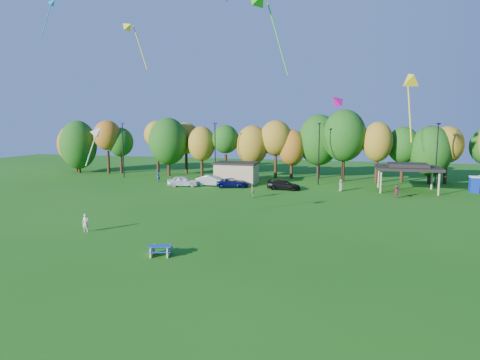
% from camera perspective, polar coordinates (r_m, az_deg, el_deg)
% --- Properties ---
extents(ground, '(160.00, 160.00, 0.00)m').
position_cam_1_polar(ground, '(26.22, -0.97, -13.06)').
color(ground, '#19600F').
rests_on(ground, ground).
extents(tree_line, '(93.57, 10.55, 11.15)m').
position_cam_1_polar(tree_line, '(69.61, 8.33, 4.94)').
color(tree_line, black).
rests_on(tree_line, ground).
extents(lamp_posts, '(64.50, 0.25, 9.09)m').
position_cam_1_polar(lamp_posts, '(63.91, 10.47, 3.73)').
color(lamp_posts, black).
rests_on(lamp_posts, ground).
extents(utility_building, '(6.30, 4.30, 3.25)m').
position_cam_1_polar(utility_building, '(64.25, -0.47, 0.96)').
color(utility_building, tan).
rests_on(utility_building, ground).
extents(pavilion, '(8.20, 6.20, 3.77)m').
position_cam_1_polar(pavilion, '(61.35, 21.47, 1.58)').
color(pavilion, tan).
rests_on(pavilion, ground).
extents(picnic_table, '(1.89, 1.69, 0.70)m').
position_cam_1_polar(picnic_table, '(30.89, -10.57, -9.13)').
color(picnic_table, tan).
rests_on(picnic_table, ground).
extents(kite_flyer, '(0.62, 0.45, 1.58)m').
position_cam_1_polar(kite_flyer, '(38.75, -19.90, -5.40)').
color(kite_flyer, beige).
rests_on(kite_flyer, ground).
extents(car_a, '(4.74, 2.67, 1.52)m').
position_cam_1_polar(car_a, '(62.21, -7.58, -0.15)').
color(car_a, white).
rests_on(car_a, ground).
extents(car_b, '(4.70, 1.70, 1.54)m').
position_cam_1_polar(car_b, '(62.16, -3.74, -0.10)').
color(car_b, '#A9AAAF').
rests_on(car_b, ground).
extents(car_c, '(5.04, 3.28, 1.29)m').
position_cam_1_polar(car_c, '(60.85, -0.97, -0.37)').
color(car_c, '#0C104B').
rests_on(car_c, ground).
extents(car_d, '(4.72, 2.25, 1.33)m').
position_cam_1_polar(car_d, '(59.01, 5.86, -0.65)').
color(car_d, black).
rests_on(car_d, ground).
extents(far_person_0, '(0.86, 1.07, 1.70)m').
position_cam_1_polar(far_person_0, '(52.61, 1.66, -1.45)').
color(far_person_0, '#648551').
rests_on(far_person_0, ground).
extents(far_person_1, '(0.80, 0.96, 1.78)m').
position_cam_1_polar(far_person_1, '(67.89, -10.94, 0.55)').
color(far_person_1, '#4A62A3').
rests_on(far_person_1, ground).
extents(far_person_3, '(0.79, 1.59, 1.64)m').
position_cam_1_polar(far_person_3, '(55.65, 20.15, -1.45)').
color(far_person_3, '#8A3950').
rests_on(far_person_3, ground).
extents(far_person_4, '(0.81, 0.93, 1.61)m').
position_cam_1_polar(far_person_4, '(59.05, 13.30, -0.68)').
color(far_person_4, '#657B54').
rests_on(far_person_4, ground).
extents(kite_1, '(2.09, 1.27, 3.36)m').
position_cam_1_polar(kite_1, '(35.01, -18.48, 6.09)').
color(kite_1, '#AEAEAE').
extents(kite_5, '(1.53, 3.31, 5.46)m').
position_cam_1_polar(kite_5, '(33.49, 21.73, 12.41)').
color(kite_5, yellow).
extents(kite_9, '(3.17, 1.37, 5.34)m').
position_cam_1_polar(kite_9, '(50.05, -14.94, 19.14)').
color(kite_9, yellow).
extents(kite_10, '(2.55, 1.10, 4.27)m').
position_cam_1_polar(kite_10, '(58.18, -23.74, 20.79)').
color(kite_10, '#0C81B4').
extents(kite_15, '(1.39, 1.36, 1.12)m').
position_cam_1_polar(kite_15, '(28.76, 12.70, 10.32)').
color(kite_15, '#CC0B88').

